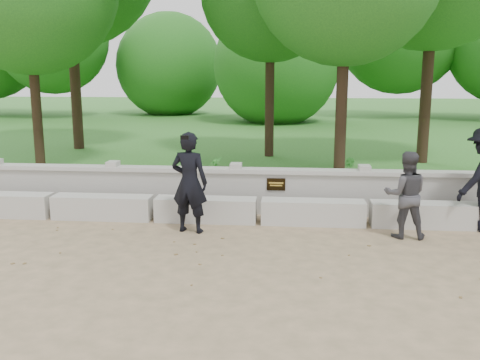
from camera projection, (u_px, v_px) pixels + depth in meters
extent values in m
plane|color=tan|center=(251.00, 257.00, 8.15)|extent=(80.00, 80.00, 0.00)
cube|color=#2F5D21|center=(276.00, 138.00, 21.79)|extent=(40.00, 22.00, 0.25)
cube|color=#B8B6AE|center=(3.00, 205.00, 10.42)|extent=(1.90, 0.45, 0.45)
cube|color=#B8B6AE|center=(103.00, 207.00, 10.24)|extent=(1.90, 0.45, 0.45)
cube|color=#B8B6AE|center=(206.00, 210.00, 10.05)|extent=(1.90, 0.45, 0.45)
cube|color=#B8B6AE|center=(313.00, 212.00, 9.87)|extent=(1.90, 0.45, 0.45)
cube|color=#B8B6AE|center=(424.00, 215.00, 9.69)|extent=(1.90, 0.45, 0.45)
cube|color=#ADABA3|center=(261.00, 193.00, 10.61)|extent=(12.50, 0.25, 0.82)
cube|color=#B8B6AE|center=(261.00, 171.00, 10.52)|extent=(12.50, 0.35, 0.08)
cube|color=black|center=(276.00, 184.00, 10.40)|extent=(0.36, 0.02, 0.24)
imported|color=black|center=(190.00, 182.00, 9.27)|extent=(0.72, 0.54, 1.77)
cube|color=black|center=(185.00, 137.00, 8.76)|extent=(0.14, 0.05, 0.07)
imported|color=#3D3D42|center=(406.00, 195.00, 8.98)|extent=(0.74, 0.59, 1.48)
cylinder|color=#382619|center=(75.00, 72.00, 17.43)|extent=(0.34, 0.34, 5.00)
cylinder|color=#382619|center=(36.00, 97.00, 13.80)|extent=(0.26, 0.26, 3.78)
cylinder|color=#382619|center=(270.00, 89.00, 15.91)|extent=(0.27, 0.27, 4.01)
cylinder|color=#382619|center=(342.00, 98.00, 12.07)|extent=(0.26, 0.26, 3.88)
cylinder|color=#382619|center=(427.00, 80.00, 14.72)|extent=(0.31, 0.31, 4.61)
imported|color=#31802B|center=(173.00, 179.00, 11.50)|extent=(0.31, 0.34, 0.53)
imported|color=#31802B|center=(349.00, 169.00, 12.68)|extent=(0.33, 0.36, 0.53)
imported|color=#31802B|center=(215.00, 172.00, 11.96)|extent=(0.46, 0.48, 0.66)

